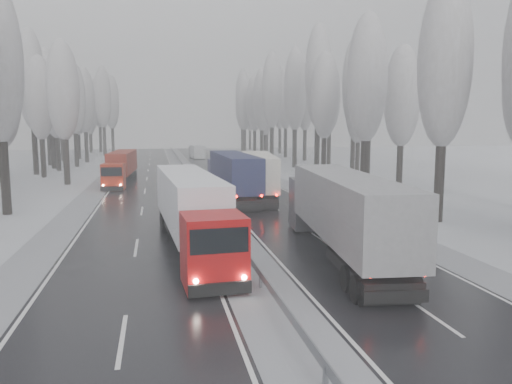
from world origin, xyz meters
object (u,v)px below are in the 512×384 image
object	(u,v)px
box_truck_distant	(197,152)
truck_red_red	(121,165)
truck_grey_tarp	(340,208)
truck_blue_box	(232,173)
truck_cream_box	(258,172)
truck_red_white	(191,207)

from	to	relation	value
box_truck_distant	truck_red_red	size ratio (longest dim) A/B	0.52
truck_grey_tarp	truck_blue_box	size ratio (longest dim) A/B	1.03
truck_cream_box	truck_red_red	world-z (taller)	truck_cream_box
truck_blue_box	truck_cream_box	world-z (taller)	truck_blue_box
box_truck_distant	truck_red_red	world-z (taller)	truck_red_red
truck_grey_tarp	truck_red_white	size ratio (longest dim) A/B	1.06
truck_cream_box	truck_red_white	xyz separation A→B (m)	(-7.34, -18.21, -0.03)
truck_blue_box	truck_red_red	distance (m)	18.31
truck_red_red	truck_cream_box	bearing A→B (deg)	-44.77
truck_grey_tarp	truck_blue_box	distance (m)	20.78
truck_cream_box	box_truck_distant	distance (m)	55.95
truck_cream_box	truck_red_white	size ratio (longest dim) A/B	1.01
truck_grey_tarp	truck_red_white	world-z (taller)	truck_grey_tarp
truck_red_white	truck_red_red	xyz separation A→B (m)	(-5.67, 32.72, -0.23)
truck_grey_tarp	box_truck_distant	xyz separation A→B (m)	(-0.94, 77.02, -1.11)
truck_grey_tarp	truck_cream_box	world-z (taller)	truck_grey_tarp
box_truck_distant	truck_red_white	xyz separation A→B (m)	(-6.33, -74.14, 0.97)
box_truck_distant	truck_red_white	size ratio (longest dim) A/B	0.47
truck_cream_box	box_truck_distant	bearing A→B (deg)	98.83
truck_blue_box	truck_red_white	distance (m)	18.43
box_truck_distant	truck_grey_tarp	bearing A→B (deg)	-93.97
truck_grey_tarp	box_truck_distant	world-z (taller)	truck_grey_tarp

